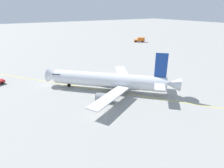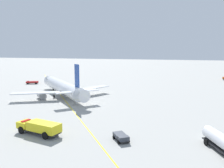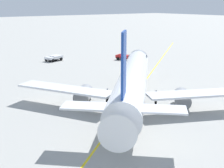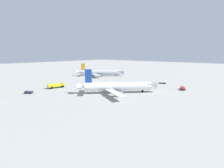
{
  "view_description": "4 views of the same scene",
  "coord_description": "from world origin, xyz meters",
  "px_view_note": "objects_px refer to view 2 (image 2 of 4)",
  "views": [
    {
      "loc": [
        43.18,
        -25.99,
        22.49
      ],
      "look_at": [
        1.32,
        -0.22,
        2.86
      ],
      "focal_mm": 30.61,
      "sensor_mm": 36.0,
      "label": 1
    },
    {
      "loc": [
        69.01,
        39.43,
        15.94
      ],
      "look_at": [
        -2.65,
        17.05,
        4.81
      ],
      "focal_mm": 37.62,
      "sensor_mm": 36.0,
      "label": 2
    },
    {
      "loc": [
        27.84,
        33.67,
        14.38
      ],
      "look_at": [
        2.54,
        -0.26,
        3.34
      ],
      "focal_mm": 50.08,
      "sensor_mm": 36.0,
      "label": 3
    },
    {
      "loc": [
        -49.73,
        61.25,
        19.25
      ],
      "look_at": [
        2.35,
        0.62,
        4.1
      ],
      "focal_mm": 26.19,
      "sensor_mm": 36.0,
      "label": 4
    }
  ],
  "objects_px": {
    "airliner_main": "(63,88)",
    "fire_tender_truck": "(39,127)",
    "ops_pickup_truck": "(32,82)",
    "baggage_truck_truck": "(121,137)",
    "fuel_tanker_truck": "(223,142)"
  },
  "relations": [
    {
      "from": "airliner_main",
      "to": "fire_tender_truck",
      "type": "relative_size",
      "value": 3.21
    },
    {
      "from": "ops_pickup_truck",
      "to": "fuel_tanker_truck",
      "type": "distance_m",
      "value": 90.99
    },
    {
      "from": "fire_tender_truck",
      "to": "ops_pickup_truck",
      "type": "bearing_deg",
      "value": -41.7
    },
    {
      "from": "airliner_main",
      "to": "baggage_truck_truck",
      "type": "height_order",
      "value": "airliner_main"
    },
    {
      "from": "ops_pickup_truck",
      "to": "baggage_truck_truck",
      "type": "distance_m",
      "value": 78.57
    },
    {
      "from": "baggage_truck_truck",
      "to": "fire_tender_truck",
      "type": "bearing_deg",
      "value": -120.45
    },
    {
      "from": "airliner_main",
      "to": "ops_pickup_truck",
      "type": "distance_m",
      "value": 36.05
    },
    {
      "from": "fire_tender_truck",
      "to": "fuel_tanker_truck",
      "type": "bearing_deg",
      "value": -165.21
    },
    {
      "from": "airliner_main",
      "to": "fire_tender_truck",
      "type": "xyz_separation_m",
      "value": [
        33.33,
        13.48,
        -1.47
      ]
    },
    {
      "from": "fire_tender_truck",
      "to": "airliner_main",
      "type": "bearing_deg",
      "value": -56.72
    },
    {
      "from": "ops_pickup_truck",
      "to": "baggage_truck_truck",
      "type": "xyz_separation_m",
      "value": [
        53.79,
        57.28,
        -0.1
      ]
    },
    {
      "from": "fire_tender_truck",
      "to": "ops_pickup_truck",
      "type": "relative_size",
      "value": 1.66
    },
    {
      "from": "fire_tender_truck",
      "to": "baggage_truck_truck",
      "type": "distance_m",
      "value": 15.54
    },
    {
      "from": "baggage_truck_truck",
      "to": "ops_pickup_truck",
      "type": "bearing_deg",
      "value": -169.82
    },
    {
      "from": "fire_tender_truck",
      "to": "fuel_tanker_truck",
      "type": "xyz_separation_m",
      "value": [
        -1.95,
        31.75,
        0.06
      ]
    }
  ]
}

